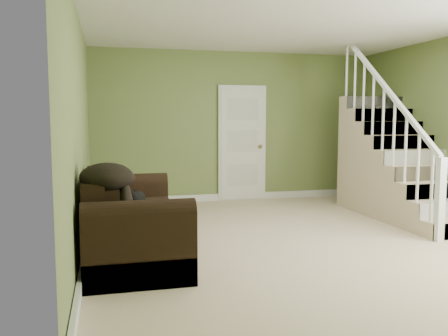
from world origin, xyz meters
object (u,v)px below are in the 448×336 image
side_table (111,201)px  banana (147,215)px  sofa (129,224)px  cat (137,198)px

side_table → banana: 2.30m
sofa → cat: size_ratio=4.86×
sofa → banana: sofa is taller
cat → banana: bearing=-61.2°
sofa → banana: 0.46m
side_table → cat: 1.64m
sofa → side_table: sofa is taller
banana → side_table: bearing=70.4°
side_table → cat: side_table is taller
sofa → side_table: bearing=94.9°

